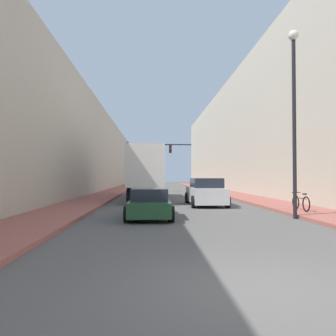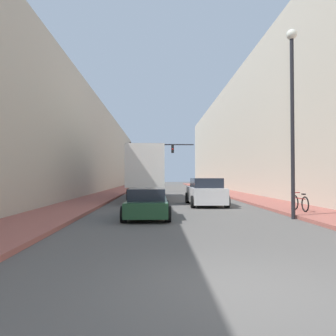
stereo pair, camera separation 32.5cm
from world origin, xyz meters
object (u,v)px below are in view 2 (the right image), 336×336
at_px(semi_truck, 148,172).
at_px(sedan_car, 147,203).
at_px(street_lamp, 292,99).
at_px(parked_bicycle, 300,203).
at_px(traffic_signal_gantry, 147,157).
at_px(suv_car, 206,192).

height_order(semi_truck, sedan_car, semi_truck).
height_order(street_lamp, parked_bicycle, street_lamp).
height_order(traffic_signal_gantry, street_lamp, street_lamp).
bearing_deg(sedan_car, suv_car, 59.67).
relative_size(semi_truck, street_lamp, 1.48).
relative_size(traffic_signal_gantry, parked_bicycle, 4.05).
relative_size(suv_car, traffic_signal_gantry, 0.65).
bearing_deg(parked_bicycle, suv_car, 128.98).
bearing_deg(street_lamp, parked_bicycle, 59.00).
xyz_separation_m(semi_truck, street_lamp, (6.47, -12.20, 2.90)).
relative_size(traffic_signal_gantry, street_lamp, 0.92).
xyz_separation_m(suv_car, street_lamp, (2.73, -6.53, 4.24)).
distance_m(sedan_car, street_lamp, 7.61).
distance_m(suv_car, parked_bicycle, 6.08).
relative_size(semi_truck, parked_bicycle, 6.52).
bearing_deg(sedan_car, traffic_signal_gantry, 91.92).
height_order(semi_truck, suv_car, semi_truck).
relative_size(suv_car, parked_bicycle, 2.62).
bearing_deg(semi_truck, traffic_signal_gantry, 92.22).
distance_m(suv_car, traffic_signal_gantry, 18.14).
bearing_deg(suv_car, parked_bicycle, -51.02).
relative_size(sedan_car, parked_bicycle, 2.34).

